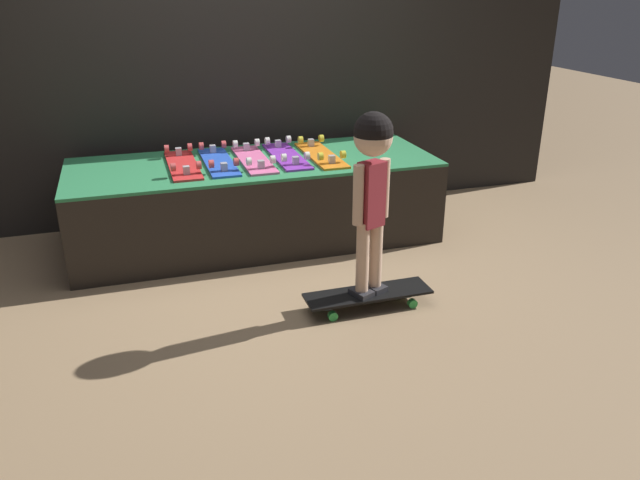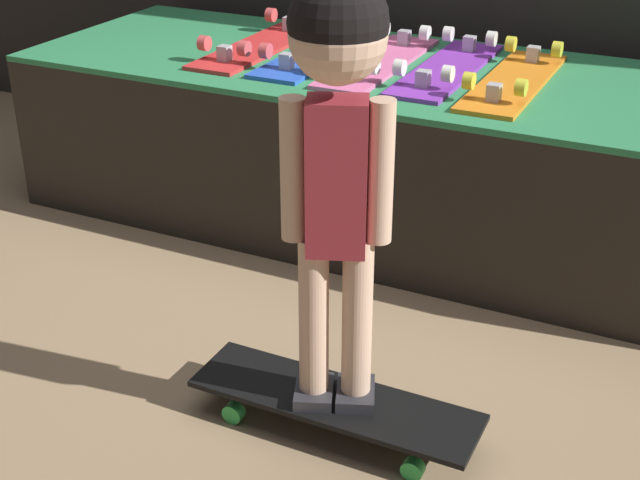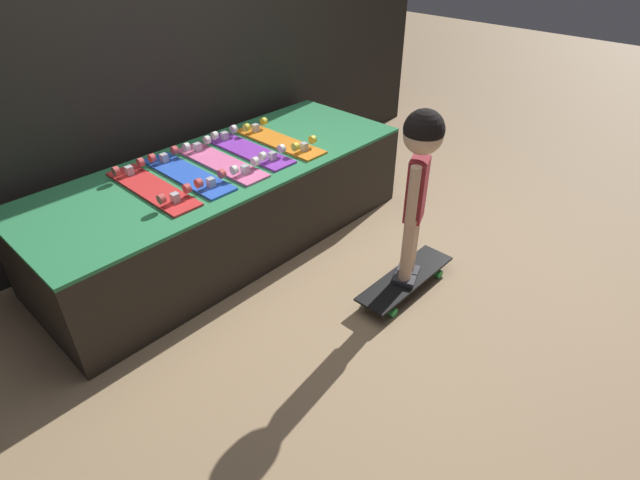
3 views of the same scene
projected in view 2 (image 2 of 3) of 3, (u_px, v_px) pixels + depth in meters
The scene contains 9 objects.
ground_plane at pixel (303, 287), 2.82m from camera, with size 16.00×16.00×0.00m, color #9E7F5B.
display_rack at pixel (376, 144), 3.16m from camera, with size 2.46×0.92×0.57m.
skateboard_red_on_rack at pixel (259, 44), 3.22m from camera, with size 0.19×0.72×0.09m.
skateboard_blue_on_rack at pixel (318, 51), 3.13m from camera, with size 0.19×0.72×0.09m.
skateboard_pink_on_rack at pixel (379, 60), 3.03m from camera, with size 0.19×0.72×0.09m.
skateboard_purple_on_rack at pixel (447, 66), 2.95m from camera, with size 0.19×0.72×0.09m.
skateboard_orange_on_rack at pixel (514, 79), 2.83m from camera, with size 0.19×0.72×0.09m.
skateboard_on_floor at pixel (335, 403), 2.17m from camera, with size 0.72×0.20×0.09m.
child at pixel (337, 120), 1.84m from camera, with size 0.23×0.20×1.01m.
Camera 2 is at (1.11, -2.18, 1.41)m, focal length 50.00 mm.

